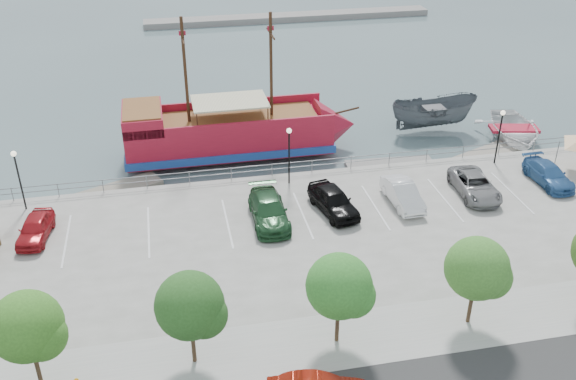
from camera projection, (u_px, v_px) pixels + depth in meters
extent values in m
plane|color=#495B5E|center=(310.00, 244.00, 41.03)|extent=(160.00, 160.00, 0.00)
cube|color=#9D9C99|center=(356.00, 338.00, 31.99)|extent=(100.00, 4.00, 0.05)
cylinder|color=slate|center=(285.00, 163.00, 46.74)|extent=(50.00, 0.06, 0.06)
cylinder|color=slate|center=(285.00, 168.00, 46.94)|extent=(50.00, 0.06, 0.06)
cube|color=gray|center=(289.00, 17.00, 89.59)|extent=(40.00, 3.00, 0.80)
cube|color=maroon|center=(229.00, 135.00, 51.24)|extent=(16.13, 5.11, 2.62)
cube|color=#1B4092|center=(229.00, 144.00, 51.66)|extent=(16.44, 5.42, 0.60)
cone|color=maroon|center=(335.00, 125.00, 52.83)|extent=(3.25, 4.85, 4.83)
cube|color=maroon|center=(143.00, 118.00, 49.08)|extent=(3.05, 5.05, 1.41)
cube|color=brown|center=(141.00, 109.00, 48.71)|extent=(2.84, 4.65, 0.12)
cube|color=brown|center=(234.00, 118.00, 50.66)|extent=(13.11, 4.49, 0.15)
cube|color=maroon|center=(224.00, 104.00, 52.49)|extent=(16.11, 0.28, 0.70)
cube|color=maroon|center=(232.00, 127.00, 48.36)|extent=(16.11, 0.28, 0.70)
cylinder|color=#382111|center=(271.00, 66.00, 49.21)|extent=(0.24, 0.24, 8.26)
cylinder|color=#382111|center=(185.00, 72.00, 48.04)|extent=(0.24, 0.24, 8.26)
cylinder|color=#382111|center=(271.00, 34.00, 47.98)|extent=(0.16, 3.02, 0.14)
cylinder|color=#382111|center=(183.00, 39.00, 46.81)|extent=(0.16, 3.02, 0.14)
cube|color=beige|center=(230.00, 101.00, 49.90)|extent=(5.86, 3.85, 0.12)
cylinder|color=#382111|center=(344.00, 111.00, 52.36)|extent=(2.51, 0.17, 0.60)
imported|color=#4B5257|center=(433.00, 116.00, 55.80)|extent=(7.72, 3.20, 2.94)
imported|color=white|center=(513.00, 132.00, 54.43)|extent=(6.90, 8.58, 1.58)
cube|color=gray|center=(113.00, 192.00, 46.60)|extent=(7.36, 4.83, 0.41)
cube|color=gray|center=(390.00, 165.00, 50.31)|extent=(7.02, 2.37, 0.40)
cube|color=gray|center=(484.00, 156.00, 51.70)|extent=(7.50, 4.80, 0.42)
cylinder|color=slate|center=(557.00, 154.00, 47.92)|extent=(0.08, 0.08, 2.06)
cylinder|color=black|center=(20.00, 183.00, 41.97)|extent=(0.12, 0.12, 4.00)
sphere|color=#FFF2CC|center=(14.00, 154.00, 40.94)|extent=(0.36, 0.36, 0.36)
cylinder|color=black|center=(289.00, 158.00, 45.12)|extent=(0.12, 0.12, 4.00)
sphere|color=#FFF2CC|center=(289.00, 131.00, 44.09)|extent=(0.36, 0.36, 0.36)
cylinder|color=black|center=(498.00, 139.00, 47.92)|extent=(0.12, 0.12, 4.00)
sphere|color=#FFF2CC|center=(503.00, 113.00, 46.89)|extent=(0.36, 0.36, 0.36)
cylinder|color=#473321|center=(37.00, 365.00, 28.83)|extent=(0.20, 0.20, 2.20)
sphere|color=#33691F|center=(27.00, 326.00, 27.70)|extent=(3.20, 3.20, 3.20)
sphere|color=#33691F|center=(42.00, 336.00, 27.75)|extent=(2.20, 2.20, 2.20)
cylinder|color=#473321|center=(193.00, 344.00, 30.05)|extent=(0.20, 0.20, 2.20)
sphere|color=#234D1C|center=(190.00, 305.00, 28.93)|extent=(3.20, 3.20, 3.20)
sphere|color=#234D1C|center=(204.00, 315.00, 28.97)|extent=(2.20, 2.20, 2.20)
cylinder|color=#473321|center=(337.00, 324.00, 31.28)|extent=(0.20, 0.20, 2.20)
sphere|color=#2D6D25|center=(339.00, 286.00, 30.16)|extent=(3.20, 3.20, 3.20)
sphere|color=#2D6D25|center=(353.00, 295.00, 30.20)|extent=(2.20, 2.20, 2.20)
cylinder|color=#473321|center=(470.00, 305.00, 32.51)|extent=(0.20, 0.20, 2.20)
sphere|color=#376C26|center=(477.00, 268.00, 31.38)|extent=(3.20, 3.20, 3.20)
sphere|color=#376C26|center=(490.00, 277.00, 31.43)|extent=(2.20, 2.20, 2.20)
imported|color=#AA181E|center=(35.00, 228.00, 39.54)|extent=(2.21, 4.32, 1.41)
imported|color=#204B28|center=(269.00, 210.00, 41.21)|extent=(2.28, 5.50, 1.59)
imported|color=black|center=(333.00, 200.00, 42.25)|extent=(2.93, 5.18, 1.66)
imported|color=white|center=(403.00, 194.00, 43.16)|extent=(1.77, 4.65, 1.51)
imported|color=gray|center=(475.00, 185.00, 44.30)|extent=(2.73, 5.34, 1.44)
imported|color=#2E5B94|center=(549.00, 174.00, 45.77)|extent=(2.08, 4.84, 1.39)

